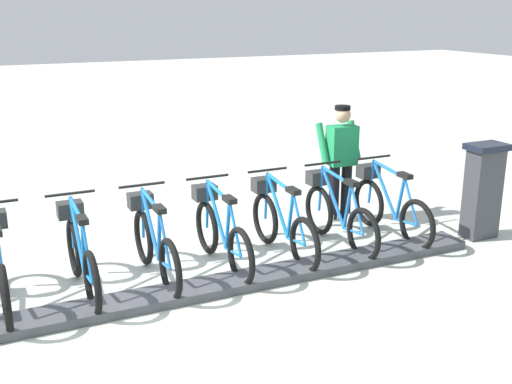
# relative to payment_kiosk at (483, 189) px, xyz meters

# --- Properties ---
(ground_plane) EXTENTS (60.00, 60.00, 0.00)m
(ground_plane) POSITION_rel_payment_kiosk_xyz_m (-0.05, 4.52, -0.67)
(ground_plane) COLOR beige
(dock_rail_base) EXTENTS (0.44, 8.10, 0.10)m
(dock_rail_base) POSITION_rel_payment_kiosk_xyz_m (-0.05, 4.52, -0.62)
(dock_rail_base) COLOR #47474C
(dock_rail_base) RESTS_ON ground
(payment_kiosk) EXTENTS (0.36, 0.52, 1.28)m
(payment_kiosk) POSITION_rel_payment_kiosk_xyz_m (0.00, 0.00, 0.00)
(payment_kiosk) COLOR #38383D
(payment_kiosk) RESTS_ON ground
(bike_docked_0) EXTENTS (1.72, 0.54, 1.02)m
(bike_docked_0) POSITION_rel_payment_kiosk_xyz_m (0.57, 1.08, -0.24)
(bike_docked_0) COLOR black
(bike_docked_0) RESTS_ON ground
(bike_docked_1) EXTENTS (1.72, 0.54, 1.02)m
(bike_docked_1) POSITION_rel_payment_kiosk_xyz_m (0.57, 1.89, -0.24)
(bike_docked_1) COLOR black
(bike_docked_1) RESTS_ON ground
(bike_docked_2) EXTENTS (1.72, 0.54, 1.02)m
(bike_docked_2) POSITION_rel_payment_kiosk_xyz_m (0.57, 2.70, -0.24)
(bike_docked_2) COLOR black
(bike_docked_2) RESTS_ON ground
(bike_docked_3) EXTENTS (1.72, 0.54, 1.02)m
(bike_docked_3) POSITION_rel_payment_kiosk_xyz_m (0.57, 3.51, -0.24)
(bike_docked_3) COLOR black
(bike_docked_3) RESTS_ON ground
(bike_docked_4) EXTENTS (1.72, 0.54, 1.02)m
(bike_docked_4) POSITION_rel_payment_kiosk_xyz_m (0.57, 4.32, -0.24)
(bike_docked_4) COLOR black
(bike_docked_4) RESTS_ON ground
(bike_docked_5) EXTENTS (1.72, 0.54, 1.02)m
(bike_docked_5) POSITION_rel_payment_kiosk_xyz_m (0.57, 5.13, -0.24)
(bike_docked_5) COLOR black
(bike_docked_5) RESTS_ON ground
(bike_docked_6) EXTENTS (1.72, 0.54, 1.02)m
(bike_docked_6) POSITION_rel_payment_kiosk_xyz_m (0.57, 5.94, -0.24)
(bike_docked_6) COLOR black
(bike_docked_6) RESTS_ON ground
(worker_near_rack) EXTENTS (0.48, 0.63, 1.66)m
(worker_near_rack) POSITION_rel_payment_kiosk_xyz_m (1.43, 1.30, 0.24)
(worker_near_rack) COLOR white
(worker_near_rack) RESTS_ON ground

